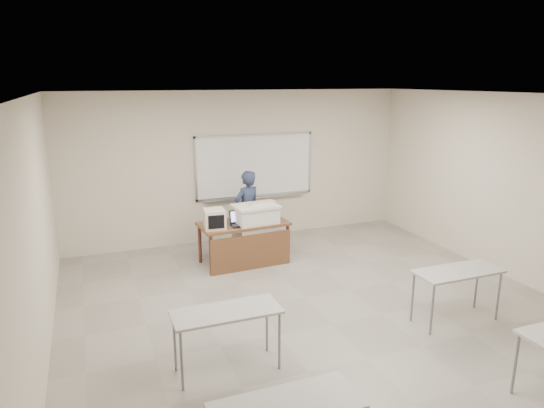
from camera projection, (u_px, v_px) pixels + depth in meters
name	position (u px, v px, depth m)	size (l,w,h in m)	color
floor	(332.00, 325.00, 6.52)	(7.00, 8.00, 0.01)	gray
whiteboard	(255.00, 167.00, 9.83)	(2.48, 0.10, 1.31)	white
student_desks	(394.00, 325.00, 5.13)	(4.40, 2.20, 0.73)	#9D9C98
instructor_desk	(246.00, 235.00, 8.48)	(1.54, 0.77, 0.75)	brown
podium	(256.00, 234.00, 8.59)	(0.76, 0.55, 1.07)	white
crt_monitor	(215.00, 219.00, 8.19)	(0.35, 0.40, 0.33)	beige
laptop	(240.00, 222.00, 8.37)	(0.33, 0.31, 0.24)	black
mouse	(272.00, 222.00, 8.51)	(0.11, 0.07, 0.04)	#9DA1A5
keyboard	(262.00, 203.00, 8.58)	(0.48, 0.16, 0.03)	beige
presenter	(247.00, 211.00, 9.17)	(0.57, 0.37, 1.56)	black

